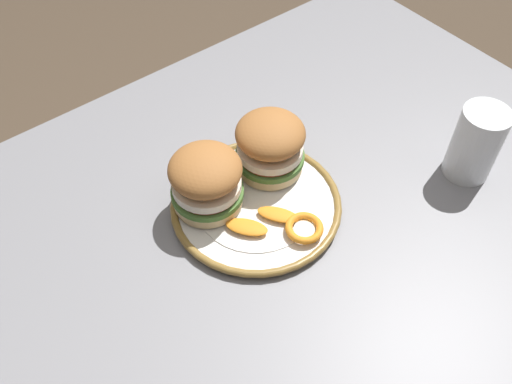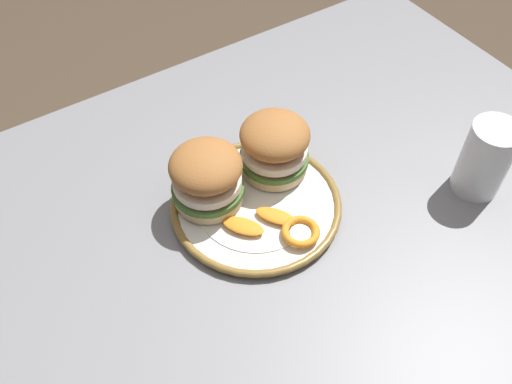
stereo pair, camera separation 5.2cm
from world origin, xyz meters
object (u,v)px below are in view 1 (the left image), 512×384
(sandwich_half_left, at_px, (206,180))
(drinking_glass, at_px, (474,147))
(sandwich_half_right, at_px, (268,145))
(dining_table, at_px, (296,244))
(dinner_plate, at_px, (256,204))

(sandwich_half_left, relative_size, drinking_glass, 0.87)
(sandwich_half_left, distance_m, sandwich_half_right, 0.12)
(sandwich_half_right, bearing_deg, dining_table, -87.30)
(dinner_plate, height_order, drinking_glass, drinking_glass)
(dining_table, relative_size, drinking_glass, 8.59)
(dinner_plate, height_order, sandwich_half_right, sandwich_half_right)
(sandwich_half_left, xyz_separation_m, sandwich_half_right, (0.12, -0.00, 0.00))
(dinner_plate, relative_size, sandwich_half_left, 2.40)
(sandwich_half_right, relative_size, drinking_glass, 0.95)
(dinner_plate, bearing_deg, sandwich_half_left, 141.56)
(sandwich_half_right, xyz_separation_m, drinking_glass, (0.26, -0.20, -0.01))
(dining_table, bearing_deg, drinking_glass, -24.87)
(dining_table, height_order, sandwich_half_right, sandwich_half_right)
(dining_table, bearing_deg, sandwich_half_right, 92.70)
(dining_table, distance_m, sandwich_half_right, 0.20)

